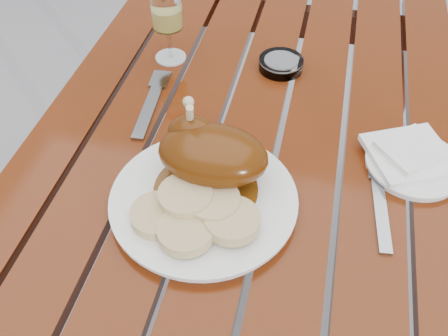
# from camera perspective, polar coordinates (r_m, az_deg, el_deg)

# --- Properties ---
(ground) EXTENTS (60.00, 60.00, 0.00)m
(ground) POSITION_cam_1_polar(r_m,az_deg,el_deg) (1.55, 1.89, -16.53)
(ground) COLOR slate
(ground) RESTS_ON ground
(table) EXTENTS (0.80, 1.20, 0.75)m
(table) POSITION_cam_1_polar(r_m,az_deg,el_deg) (1.23, 2.31, -8.57)
(table) COLOR maroon
(table) RESTS_ON ground
(dinner_plate) EXTENTS (0.37, 0.37, 0.02)m
(dinner_plate) POSITION_cam_1_polar(r_m,az_deg,el_deg) (0.81, -2.33, -3.76)
(dinner_plate) COLOR white
(dinner_plate) RESTS_ON table
(roast_duck) EXTENTS (0.18, 0.18, 0.13)m
(roast_duck) POSITION_cam_1_polar(r_m,az_deg,el_deg) (0.80, -1.67, 1.68)
(roast_duck) COLOR #5D300A
(roast_duck) RESTS_ON dinner_plate
(bread_dumplings) EXTENTS (0.20, 0.14, 0.04)m
(bread_dumplings) POSITION_cam_1_polar(r_m,az_deg,el_deg) (0.76, -3.37, -5.12)
(bread_dumplings) COLOR tan
(bread_dumplings) RESTS_ON dinner_plate
(wine_glass) EXTENTS (0.08, 0.08, 0.16)m
(wine_glass) POSITION_cam_1_polar(r_m,az_deg,el_deg) (1.09, -6.43, 15.84)
(wine_glass) COLOR #F0E36D
(wine_glass) RESTS_ON table
(side_plate) EXTENTS (0.19, 0.19, 0.01)m
(side_plate) POSITION_cam_1_polar(r_m,az_deg,el_deg) (0.93, 20.84, 0.40)
(side_plate) COLOR white
(side_plate) RESTS_ON table
(napkin) EXTENTS (0.18, 0.17, 0.01)m
(napkin) POSITION_cam_1_polar(r_m,az_deg,el_deg) (0.93, 20.42, 1.47)
(napkin) COLOR white
(napkin) RESTS_ON side_plate
(ashtray) EXTENTS (0.12, 0.12, 0.02)m
(ashtray) POSITION_cam_1_polar(r_m,az_deg,el_deg) (1.10, 6.52, 11.74)
(ashtray) COLOR #B2B7BC
(ashtray) RESTS_ON table
(fork) EXTENTS (0.04, 0.20, 0.01)m
(fork) POSITION_cam_1_polar(r_m,az_deg,el_deg) (1.00, -8.46, 7.03)
(fork) COLOR gray
(fork) RESTS_ON table
(knife) EXTENTS (0.04, 0.21, 0.01)m
(knife) POSITION_cam_1_polar(r_m,az_deg,el_deg) (0.86, 17.34, -3.57)
(knife) COLOR gray
(knife) RESTS_ON table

